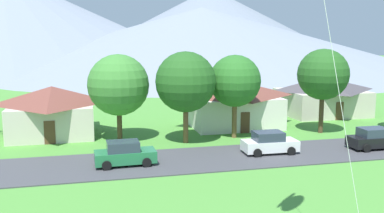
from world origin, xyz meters
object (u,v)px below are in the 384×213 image
house_right_center (53,109)px  parked_car_black_east_end (374,139)px  parked_car_white_mid_west (269,143)px  tree_near_right (186,82)px  house_left_center (322,95)px  house_leftmost (234,102)px  tree_near_left (235,81)px  tree_right_of_center (119,85)px  tree_center (323,75)px  parked_car_green_west_end (125,154)px

house_right_center → parked_car_black_east_end: 28.12m
parked_car_white_mid_west → tree_near_right: bearing=136.8°
house_left_center → house_right_center: bearing=-173.1°
house_leftmost → tree_near_left: (-1.61, -4.87, 2.66)m
tree_right_of_center → tree_near_right: bearing=-22.0°
parked_car_white_mid_west → tree_right_of_center: bearing=146.1°
tree_near_left → parked_car_white_mid_west: (0.78, -5.92, -4.23)m
tree_center → tree_right_of_center: bearing=175.6°
parked_car_black_east_end → tree_center: bearing=97.8°
house_leftmost → tree_center: size_ratio=1.17×
parked_car_green_west_end → parked_car_black_east_end: (19.81, -0.20, 0.00)m
house_right_center → tree_near_left: size_ratio=1.16×
tree_center → parked_car_black_east_end: size_ratio=1.87×
house_left_center → parked_car_green_west_end: (-24.24, -15.38, -1.43)m
parked_car_white_mid_west → parked_car_black_east_end: size_ratio=1.00×
house_left_center → house_right_center: 30.05m
tree_center → tree_near_right: (-13.26, -0.76, -0.30)m
house_left_center → tree_right_of_center: 25.31m
tree_near_left → tree_center: (8.61, -0.06, 0.41)m
house_left_center → tree_near_right: (-18.60, -9.75, 2.90)m
tree_center → tree_near_right: tree_center is taller
parked_car_green_west_end → parked_car_black_east_end: same height
tree_near_left → parked_car_black_east_end: size_ratio=1.75×
tree_center → house_leftmost: bearing=144.8°
tree_near_left → parked_car_green_west_end: bearing=-148.0°
parked_car_green_west_end → tree_center: bearing=18.6°
house_left_center → parked_car_black_east_end: 16.26m
house_leftmost → tree_near_right: (-6.27, -5.69, 2.76)m
house_leftmost → tree_right_of_center: 12.43m
tree_near_left → tree_near_right: size_ratio=0.95×
house_leftmost → parked_car_white_mid_west: size_ratio=2.18×
parked_car_green_west_end → house_left_center: bearing=32.4°
house_right_center → parked_car_green_west_end: 13.11m
house_leftmost → parked_car_black_east_end: bearing=-55.6°
house_right_center → tree_near_left: (15.89, -5.33, 2.77)m
house_left_center → parked_car_black_east_end: bearing=-105.9°
house_left_center → house_right_center: size_ratio=1.13×
tree_near_left → tree_right_of_center: size_ratio=0.99×
tree_near_right → parked_car_white_mid_west: bearing=-43.2°
tree_near_right → parked_car_white_mid_west: 8.62m
tree_near_left → parked_car_green_west_end: tree_near_left is taller
tree_near_left → parked_car_green_west_end: 12.86m
house_leftmost → parked_car_green_west_end: 16.50m
house_right_center → parked_car_white_mid_west: size_ratio=2.03×
tree_near_right → parked_car_green_west_end: size_ratio=1.83×
house_leftmost → house_left_center: 12.98m
parked_car_green_west_end → parked_car_black_east_end: bearing=-0.6°
tree_near_left → tree_right_of_center: tree_right_of_center is taller
house_right_center → parked_car_green_west_end: house_right_center is taller
house_leftmost → parked_car_green_west_end: house_leftmost is taller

